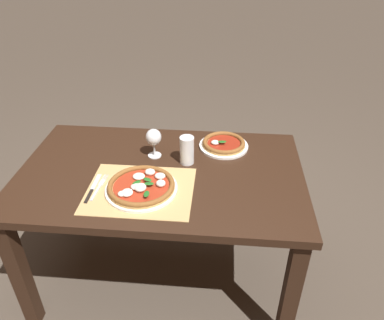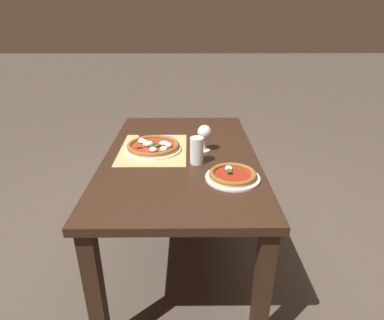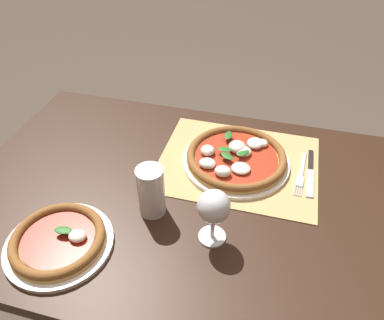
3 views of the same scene
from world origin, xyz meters
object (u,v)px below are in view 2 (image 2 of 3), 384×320
(pizza_far, at_px, (233,175))
(knife, at_px, (155,136))
(pizza_near, at_px, (153,146))
(pint_glass, at_px, (197,151))
(fork, at_px, (157,137))
(wine_glass, at_px, (204,133))

(pizza_far, bearing_deg, knife, -143.94)
(pizza_near, distance_m, pizza_far, 0.56)
(pint_glass, xyz_separation_m, knife, (-0.41, -0.26, -0.06))
(pizza_far, distance_m, fork, 0.70)
(pint_glass, height_order, knife, pint_glass)
(wine_glass, distance_m, fork, 0.38)
(wine_glass, bearing_deg, pizza_far, 18.87)
(pizza_near, xyz_separation_m, wine_glass, (0.01, 0.30, 0.08))
(pint_glass, distance_m, fork, 0.46)
(wine_glass, xyz_separation_m, pint_glass, (0.17, -0.05, -0.04))
(pint_glass, bearing_deg, knife, -147.46)
(pint_glass, relative_size, knife, 0.67)
(knife, bearing_deg, pizza_near, 2.50)
(pizza_near, bearing_deg, wine_glass, 88.47)
(pizza_near, height_order, knife, pizza_near)
(pizza_far, bearing_deg, wine_glass, -161.13)
(pizza_far, relative_size, fork, 1.32)
(pizza_far, height_order, wine_glass, wine_glass)
(pizza_far, xyz_separation_m, knife, (-0.59, -0.43, -0.01))
(pizza_far, distance_m, wine_glass, 0.39)
(pizza_far, height_order, fork, pizza_far)
(pizza_near, height_order, wine_glass, wine_glass)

